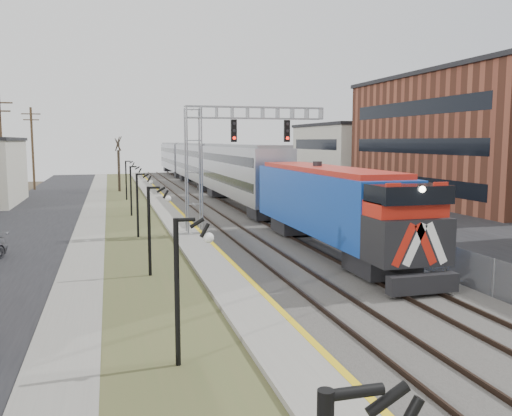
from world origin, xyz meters
name	(u,v)px	position (x,y,z in m)	size (l,w,h in m)	color
street_west	(25,226)	(-11.50, 35.00, 0.02)	(7.00, 120.00, 0.04)	black
sidewalk	(91,223)	(-7.00, 35.00, 0.04)	(2.00, 120.00, 0.08)	gray
grass_median	(133,221)	(-4.00, 35.00, 0.03)	(4.00, 120.00, 0.06)	#49512B
platform	(174,219)	(-1.00, 35.00, 0.12)	(2.00, 120.00, 0.24)	gray
ballast_bed	(238,217)	(4.00, 35.00, 0.10)	(8.00, 120.00, 0.20)	#595651
parking_lot	(377,212)	(16.00, 35.00, 0.02)	(16.00, 120.00, 0.04)	black
platform_edge	(185,217)	(-0.12, 35.00, 0.24)	(0.24, 120.00, 0.01)	gold
track_near	(213,215)	(2.00, 35.00, 0.28)	(1.58, 120.00, 0.15)	#2D2119
track_far	(256,214)	(5.50, 35.00, 0.28)	(1.58, 120.00, 0.15)	#2D2119
train	(209,168)	(5.50, 55.91, 2.92)	(3.00, 85.85, 5.33)	#1441A7
signal_gantry	(220,147)	(1.22, 27.99, 5.59)	(9.00, 1.07, 8.15)	gray
lampposts	(149,231)	(-4.00, 18.29, 2.00)	(0.14, 62.14, 4.00)	black
fence	(289,206)	(8.20, 35.00, 0.80)	(0.04, 120.00, 1.60)	gray
bare_trees	(14,184)	(-12.66, 38.91, 2.70)	(12.30, 42.30, 5.95)	#382D23
car_lot_d	(368,219)	(11.14, 27.12, 0.71)	(2.00, 4.92, 1.43)	navy
car_lot_e	(396,225)	(11.64, 24.22, 0.72)	(1.70, 4.23, 1.44)	gray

